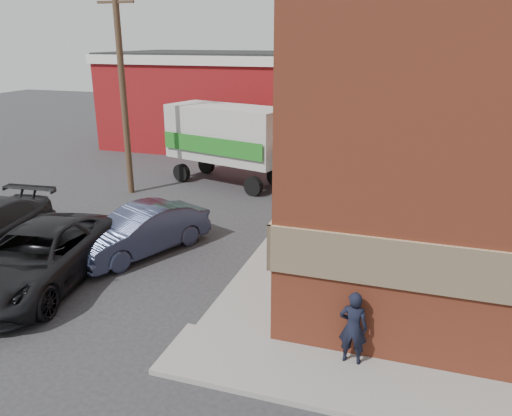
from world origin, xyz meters
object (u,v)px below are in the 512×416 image
Objects in this scene: utility_pole at (122,81)px; box_truck at (240,141)px; man at (353,327)px; sedan at (141,231)px; suv_a at (38,257)px; warehouse at (246,100)px.

box_truck is at bearing 30.53° from utility_pole.
man is at bearing -45.04° from box_truck.
sedan is 8.11m from box_truck.
sedan is 0.60× the size of box_truck.
sedan is at bearing 52.43° from suv_a.
utility_pole is 9.42m from suv_a.
sedan is at bearing -26.95° from man.
box_truck is at bearing 110.57° from sedan.
suv_a is at bearing -87.79° from warehouse.
utility_pole is at bearing -39.63° from man.
warehouse is 3.65× the size of sedan.
man is at bearing -40.60° from utility_pole.
box_truck is (2.66, -8.54, -0.77)m from warehouse.
man is at bearing -4.67° from sedan.
man reaches higher than sedan.
utility_pole is at bearing 97.31° from suv_a.
man is 8.61m from suv_a.
utility_pole is 1.57× the size of suv_a.
box_truck is at bearing -72.68° from warehouse.
utility_pole reaches higher than warehouse.
suv_a is (-8.55, 1.00, -0.11)m from man.
utility_pole is 14.72m from man.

